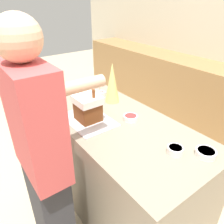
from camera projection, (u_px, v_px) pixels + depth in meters
name	position (u px, v px, depth m)	size (l,w,h in m)	color
ground_plane	(117.00, 202.00, 2.17)	(12.00, 12.00, 0.00)	#C6B28E
kitchen_island	(118.00, 167.00, 1.96)	(1.56, 0.79, 0.92)	gray
baking_tray	(88.00, 120.00, 1.78)	(0.45, 0.32, 0.01)	silver
gingerbread_house	(88.00, 107.00, 1.72)	(0.20, 0.19, 0.27)	brown
decorative_tree	(112.00, 83.00, 2.00)	(0.14, 0.14, 0.38)	#DBD675
candy_bowl_far_left	(131.00, 117.00, 1.77)	(0.12, 0.12, 0.04)	white
candy_bowl_behind_tray	(101.00, 93.00, 2.21)	(0.09, 0.09, 0.04)	white
candy_bowl_beside_tree	(206.00, 153.00, 1.38)	(0.13, 0.13, 0.04)	white
candy_bowl_front_corner	(85.00, 97.00, 2.11)	(0.12, 0.12, 0.05)	silver
candy_bowl_far_right	(175.00, 150.00, 1.39)	(0.10, 0.10, 0.05)	white
mug	(95.00, 86.00, 2.32)	(0.08, 0.08, 0.09)	white
person	(43.00, 161.00, 1.35)	(0.46, 0.58, 1.76)	#333338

